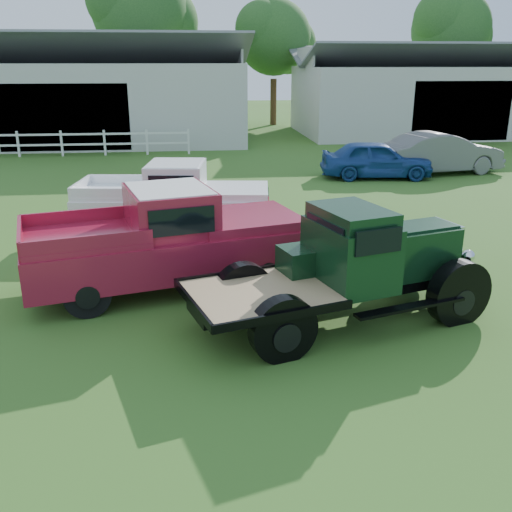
{
  "coord_description": "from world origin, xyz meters",
  "views": [
    {
      "loc": [
        -0.86,
        -8.22,
        4.29
      ],
      "look_at": [
        0.2,
        1.2,
        1.05
      ],
      "focal_mm": 40.0,
      "sensor_mm": 36.0,
      "label": 1
    }
  ],
  "objects_px": {
    "red_pickup": "(166,238)",
    "misc_car_grey": "(441,153)",
    "vintage_flatbed": "(344,267)",
    "misc_car_blue": "(376,159)",
    "white_pickup": "(173,200)"
  },
  "relations": [
    {
      "from": "red_pickup",
      "to": "misc_car_grey",
      "type": "relative_size",
      "value": 1.13
    },
    {
      "from": "vintage_flatbed",
      "to": "misc_car_grey",
      "type": "distance_m",
      "value": 15.07
    },
    {
      "from": "vintage_flatbed",
      "to": "misc_car_blue",
      "type": "relative_size",
      "value": 1.2
    },
    {
      "from": "white_pickup",
      "to": "misc_car_blue",
      "type": "distance_m",
      "value": 10.24
    },
    {
      "from": "red_pickup",
      "to": "misc_car_grey",
      "type": "xyz_separation_m",
      "value": [
        10.46,
        11.15,
        -0.2
      ]
    },
    {
      "from": "vintage_flatbed",
      "to": "misc_car_blue",
      "type": "bearing_deg",
      "value": 53.15
    },
    {
      "from": "red_pickup",
      "to": "white_pickup",
      "type": "relative_size",
      "value": 1.11
    },
    {
      "from": "white_pickup",
      "to": "misc_car_grey",
      "type": "distance_m",
      "value": 12.84
    },
    {
      "from": "red_pickup",
      "to": "misc_car_blue",
      "type": "xyz_separation_m",
      "value": [
        7.63,
        10.53,
        -0.29
      ]
    },
    {
      "from": "red_pickup",
      "to": "misc_car_blue",
      "type": "bearing_deg",
      "value": 39.32
    },
    {
      "from": "white_pickup",
      "to": "misc_car_blue",
      "type": "bearing_deg",
      "value": 49.22
    },
    {
      "from": "vintage_flatbed",
      "to": "red_pickup",
      "type": "xyz_separation_m",
      "value": [
        -3.05,
        1.96,
        0.01
      ]
    },
    {
      "from": "misc_car_grey",
      "to": "red_pickup",
      "type": "bearing_deg",
      "value": 126.8
    },
    {
      "from": "red_pickup",
      "to": "misc_car_grey",
      "type": "distance_m",
      "value": 15.29
    },
    {
      "from": "vintage_flatbed",
      "to": "white_pickup",
      "type": "xyz_separation_m",
      "value": [
        -3.0,
        5.61,
        -0.09
      ]
    }
  ]
}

